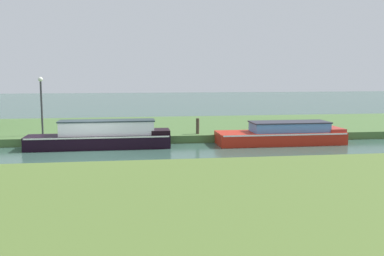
# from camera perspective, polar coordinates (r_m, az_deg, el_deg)

# --- Properties ---
(ground_plane) EXTENTS (120.00, 120.00, 0.00)m
(ground_plane) POSITION_cam_1_polar(r_m,az_deg,el_deg) (20.42, -13.42, -3.18)
(ground_plane) COLOR #345449
(riverbank_far) EXTENTS (72.00, 10.00, 0.40)m
(riverbank_far) POSITION_cam_1_polar(r_m,az_deg,el_deg) (27.28, -12.12, -0.12)
(riverbank_far) COLOR #496B37
(riverbank_far) RESTS_ON ground_plane
(riverbank_near) EXTENTS (72.00, 10.00, 0.40)m
(riverbank_near) POSITION_cam_1_polar(r_m,az_deg,el_deg) (11.68, -17.47, -10.16)
(riverbank_near) COLOR #536D2F
(riverbank_near) RESTS_ON ground_plane
(red_barge) EXTENTS (6.50, 1.94, 1.15)m
(red_barge) POSITION_cam_1_polar(r_m,az_deg,el_deg) (22.80, 11.86, -0.82)
(red_barge) COLOR red
(red_barge) RESTS_ON ground_plane
(black_narrowboat) EXTENTS (6.84, 1.46, 1.36)m
(black_narrowboat) POSITION_cam_1_polar(r_m,az_deg,el_deg) (21.46, -11.60, -1.08)
(black_narrowboat) COLOR black
(black_narrowboat) RESTS_ON ground_plane
(lamp_post) EXTENTS (0.24, 0.24, 3.02)m
(lamp_post) POSITION_cam_1_polar(r_m,az_deg,el_deg) (23.80, -19.16, 3.63)
(lamp_post) COLOR #333338
(lamp_post) RESTS_ON riverbank_far
(mooring_post_near) EXTENTS (0.17, 0.17, 0.83)m
(mooring_post_near) POSITION_cam_1_polar(r_m,az_deg,el_deg) (23.06, 0.74, 0.25)
(mooring_post_near) COLOR #44392C
(mooring_post_near) RESTS_ON riverbank_far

